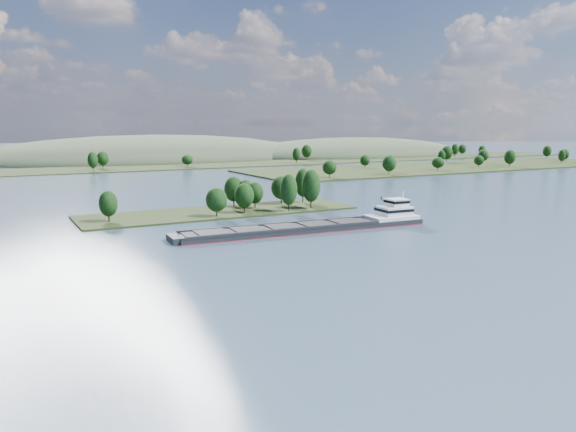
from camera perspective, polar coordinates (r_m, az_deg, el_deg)
ground at (r=152.12m, az=1.36°, el=-2.81°), size 1800.00×1800.00×0.00m
tree_island at (r=207.34m, az=-4.71°, el=1.61°), size 100.00×30.00×15.88m
right_bank at (r=434.64m, az=16.42°, el=4.90°), size 320.00×90.00×14.89m
back_shoreline at (r=418.22m, az=-17.00°, el=4.67°), size 900.00×60.00×14.61m
hill_east at (r=584.73m, az=6.67°, el=6.19°), size 260.00×140.00×36.00m
hill_west at (r=527.46m, az=-13.55°, el=5.65°), size 320.00×160.00×44.00m
cargo_barge at (r=171.66m, az=3.37°, el=-0.94°), size 81.71×15.08×10.99m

